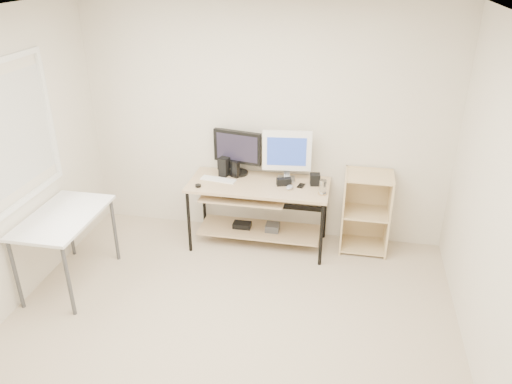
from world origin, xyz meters
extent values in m
cube|color=#C1AE94|center=(0.00, 0.00, -0.01)|extent=(4.00, 4.00, 0.01)
cube|color=white|center=(0.00, 0.00, 2.60)|extent=(4.00, 4.00, 0.01)
cube|color=beige|center=(0.00, 2.00, 1.30)|extent=(4.00, 0.01, 2.60)
cube|color=beige|center=(2.00, 0.00, 1.30)|extent=(0.01, 4.00, 2.60)
cube|color=white|center=(-1.98, 0.60, 1.55)|extent=(0.01, 1.00, 1.20)
cube|color=tan|center=(0.00, 1.66, 0.73)|extent=(1.50, 0.65, 0.03)
cube|color=tan|center=(-0.15, 1.60, 0.62)|extent=(0.90, 0.49, 0.02)
cube|color=tan|center=(0.00, 1.71, 0.15)|extent=(1.35, 0.46, 0.02)
cube|color=black|center=(-0.20, 1.60, 0.64)|extent=(0.33, 0.22, 0.01)
cylinder|color=black|center=(0.05, 1.55, 0.64)|extent=(0.14, 0.01, 0.01)
cube|color=#404043|center=(0.15, 1.71, 0.20)|extent=(0.15, 0.15, 0.08)
cube|color=black|center=(-0.20, 1.71, 0.19)|extent=(0.20, 0.12, 0.06)
cylinder|color=black|center=(-0.71, 1.37, 0.36)|extent=(0.04, 0.04, 0.72)
cylinder|color=black|center=(-0.71, 1.94, 0.36)|extent=(0.04, 0.04, 0.72)
cylinder|color=black|center=(0.71, 1.37, 0.36)|extent=(0.04, 0.04, 0.72)
cylinder|color=black|center=(0.71, 1.94, 0.36)|extent=(0.04, 0.04, 0.72)
cube|color=white|center=(-1.68, 0.60, 0.73)|extent=(0.60, 1.00, 0.03)
cylinder|color=#404043|center=(-1.94, 0.14, 0.36)|extent=(0.04, 0.04, 0.72)
cylinder|color=#404043|center=(-1.94, 1.06, 0.36)|extent=(0.04, 0.04, 0.72)
cylinder|color=#404043|center=(-1.42, 0.14, 0.36)|extent=(0.04, 0.04, 0.72)
cylinder|color=#404043|center=(-1.42, 1.06, 0.36)|extent=(0.04, 0.04, 0.72)
cube|color=#DBBF88|center=(0.91, 1.78, 0.45)|extent=(0.02, 0.40, 0.90)
cube|color=#DBBF88|center=(1.39, 1.78, 0.45)|extent=(0.02, 0.40, 0.90)
cube|color=#DBBF88|center=(1.15, 1.97, 0.45)|extent=(0.50, 0.02, 0.90)
cube|color=#DBBF88|center=(1.15, 1.78, 0.04)|extent=(0.46, 0.38, 0.02)
cube|color=#DBBF88|center=(1.15, 1.78, 0.45)|extent=(0.46, 0.38, 0.02)
cube|color=#DBBF88|center=(1.15, 1.78, 0.88)|extent=(0.46, 0.38, 0.02)
cylinder|color=black|center=(-0.28, 1.87, 0.76)|extent=(0.23, 0.23, 0.02)
cylinder|color=black|center=(-0.28, 1.87, 0.83)|extent=(0.05, 0.05, 0.11)
cube|color=black|center=(-0.28, 1.87, 1.07)|extent=(0.55, 0.16, 0.36)
cube|color=black|center=(-0.28, 1.83, 1.07)|extent=(0.46, 0.09, 0.29)
cube|color=silver|center=(0.27, 1.81, 0.76)|extent=(0.19, 0.17, 0.02)
cylinder|color=silver|center=(0.27, 1.81, 0.82)|extent=(0.05, 0.05, 0.10)
cube|color=white|center=(0.27, 1.81, 1.09)|extent=(0.52, 0.11, 0.43)
cube|color=#233D9B|center=(0.27, 1.78, 1.09)|extent=(0.44, 0.05, 0.35)
cube|color=white|center=(-0.45, 1.66, 0.76)|extent=(0.40, 0.16, 0.01)
ellipsoid|color=#B0B0B5|center=(0.34, 1.59, 0.77)|extent=(0.09, 0.12, 0.04)
cube|color=black|center=(0.27, 1.67, 0.79)|extent=(0.17, 0.11, 0.08)
cube|color=black|center=(-0.41, 1.78, 0.79)|extent=(0.12, 0.12, 0.08)
cube|color=black|center=(-0.41, 1.78, 0.90)|extent=(0.13, 0.13, 0.13)
cube|color=black|center=(0.59, 1.74, 0.81)|extent=(0.12, 0.12, 0.12)
cube|color=black|center=(-0.29, 1.77, 0.84)|extent=(0.11, 0.09, 0.18)
cylinder|color=black|center=(-0.61, 1.45, 0.76)|extent=(0.07, 0.07, 0.03)
cube|color=black|center=(0.45, 1.68, 0.75)|extent=(0.08, 0.13, 0.01)
cylinder|color=#A17A48|center=(0.69, 1.54, 0.75)|extent=(0.10, 0.10, 0.01)
cylinder|color=white|center=(0.69, 1.54, 0.83)|extent=(0.08, 0.08, 0.14)
camera|label=1|loc=(0.90, -3.09, 2.99)|focal=35.00mm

